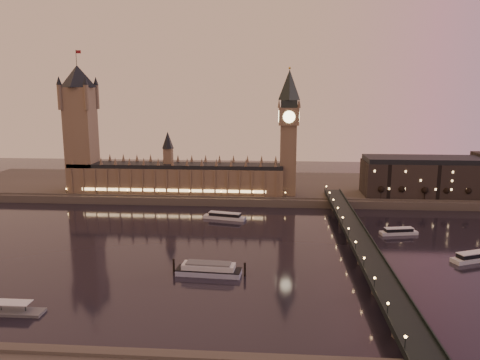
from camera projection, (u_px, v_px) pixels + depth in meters
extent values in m
plane|color=black|center=(200.00, 248.00, 276.72)|extent=(700.00, 700.00, 0.00)
cube|color=#423D35|center=(260.00, 187.00, 435.51)|extent=(560.00, 130.00, 6.00)
cube|color=brown|center=(176.00, 180.00, 394.94)|extent=(180.00, 26.00, 22.00)
cube|color=black|center=(176.00, 165.00, 392.56)|extent=(180.00, 22.00, 3.20)
cube|color=#FFCC7F|center=(173.00, 190.00, 382.85)|extent=(153.00, 0.25, 2.20)
cube|color=brown|center=(82.00, 140.00, 394.60)|extent=(22.00, 22.00, 88.00)
cone|color=black|center=(77.00, 76.00, 384.59)|extent=(31.68, 31.68, 18.00)
cylinder|color=black|center=(76.00, 58.00, 381.75)|extent=(0.44, 0.44, 12.00)
cube|color=maroon|center=(78.00, 52.00, 380.74)|extent=(4.00, 0.15, 2.50)
cube|color=brown|center=(288.00, 160.00, 384.60)|extent=(13.00, 13.00, 58.00)
cube|color=brown|center=(289.00, 116.00, 377.80)|extent=(16.00, 16.00, 14.00)
cylinder|color=#FFEAA5|center=(289.00, 117.00, 369.79)|extent=(9.60, 0.35, 9.60)
cylinder|color=#FFEAA5|center=(279.00, 116.00, 378.40)|extent=(0.35, 9.60, 9.60)
cube|color=black|center=(289.00, 104.00, 375.91)|extent=(13.00, 13.00, 6.00)
cone|color=black|center=(289.00, 85.00, 373.08)|extent=(17.68, 17.68, 24.00)
sphere|color=gold|center=(290.00, 68.00, 370.62)|extent=(2.00, 2.00, 2.00)
cube|color=black|center=(359.00, 238.00, 268.42)|extent=(13.00, 260.00, 2.00)
cube|color=black|center=(348.00, 236.00, 268.60)|extent=(0.60, 260.00, 1.00)
cube|color=black|center=(370.00, 236.00, 267.67)|extent=(0.60, 260.00, 1.00)
cube|color=black|center=(431.00, 179.00, 384.61)|extent=(110.00, 36.00, 28.00)
cube|color=black|center=(433.00, 160.00, 381.59)|extent=(108.00, 34.00, 4.00)
cylinder|color=black|center=(383.00, 194.00, 371.93)|extent=(0.70, 0.70, 8.51)
sphere|color=black|center=(384.00, 189.00, 371.09)|extent=(5.67, 5.67, 5.67)
cylinder|color=black|center=(404.00, 195.00, 370.76)|extent=(0.70, 0.70, 8.51)
sphere|color=black|center=(404.00, 189.00, 369.92)|extent=(5.67, 5.67, 5.67)
cylinder|color=black|center=(424.00, 195.00, 369.59)|extent=(0.70, 0.70, 8.51)
sphere|color=black|center=(425.00, 189.00, 368.75)|extent=(5.67, 5.67, 5.67)
cylinder|color=black|center=(445.00, 195.00, 368.41)|extent=(0.70, 0.70, 8.51)
sphere|color=black|center=(446.00, 190.00, 367.57)|extent=(5.67, 5.67, 5.67)
cylinder|color=black|center=(466.00, 196.00, 367.24)|extent=(0.70, 0.70, 8.51)
sphere|color=black|center=(466.00, 190.00, 366.40)|extent=(5.67, 5.67, 5.67)
cube|color=silver|center=(225.00, 217.00, 338.30)|extent=(31.45, 13.21, 2.25)
cube|color=black|center=(225.00, 214.00, 337.88)|extent=(23.39, 10.29, 2.25)
cube|color=silver|center=(225.00, 213.00, 337.62)|extent=(24.05, 10.69, 0.41)
cube|color=silver|center=(399.00, 233.00, 302.27)|extent=(24.97, 10.73, 2.05)
cube|color=black|center=(399.00, 230.00, 301.88)|extent=(18.57, 8.41, 2.05)
cube|color=silver|center=(399.00, 228.00, 301.65)|extent=(19.09, 8.75, 0.37)
cube|color=silver|center=(473.00, 259.00, 255.08)|extent=(26.41, 16.57, 2.36)
cube|color=black|center=(474.00, 255.00, 254.63)|extent=(19.76, 12.78, 2.36)
cube|color=silver|center=(474.00, 252.00, 254.37)|extent=(20.34, 13.24, 0.43)
cube|color=#9CA7C7|center=(209.00, 272.00, 236.05)|extent=(33.22, 11.33, 2.66)
cube|color=black|center=(209.00, 269.00, 235.75)|extent=(33.22, 11.33, 0.51)
cube|color=silver|center=(209.00, 266.00, 235.45)|extent=(27.03, 9.90, 2.66)
cube|color=#595B5E|center=(209.00, 263.00, 235.13)|extent=(22.89, 8.62, 0.71)
cylinder|color=black|center=(174.00, 266.00, 239.16)|extent=(1.12, 1.12, 6.94)
cylinder|color=black|center=(245.00, 269.00, 234.08)|extent=(1.12, 1.12, 6.94)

